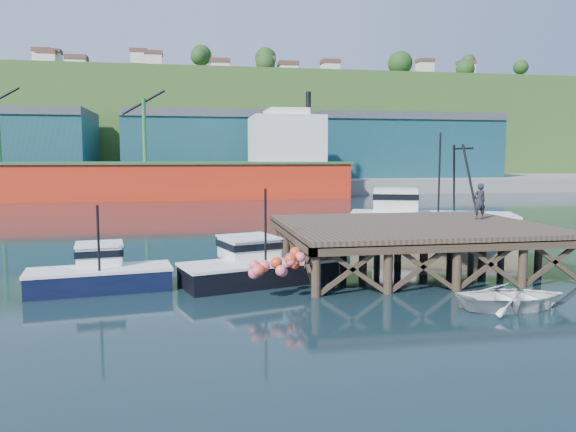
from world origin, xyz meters
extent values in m
plane|color=black|center=(0.00, 0.00, 0.00)|extent=(300.00, 300.00, 0.00)
cube|color=brown|center=(5.50, 0.00, 2.00)|extent=(12.00, 10.00, 0.25)
cube|color=#473828|center=(5.50, -4.85, 1.75)|extent=(12.00, 0.30, 0.35)
cylinder|color=#473828|center=(-0.20, -4.70, 0.80)|extent=(0.36, 0.36, 2.60)
cylinder|color=#473828|center=(-0.20, 4.70, 0.80)|extent=(0.36, 0.36, 2.60)
cylinder|color=#473828|center=(11.20, 4.70, 0.80)|extent=(0.36, 0.36, 2.60)
cube|color=gray|center=(0.00, 70.00, 1.00)|extent=(160.00, 40.00, 2.00)
cube|color=#1B525B|center=(0.00, 65.00, 6.50)|extent=(28.00, 16.00, 9.00)
cube|color=#1B525B|center=(30.00, 65.00, 6.50)|extent=(30.00, 16.00, 9.00)
cube|color=red|center=(-12.00, 48.00, 2.20)|extent=(55.00, 9.50, 4.40)
cube|color=#26592D|center=(-12.00, 48.00, 4.50)|extent=(55.50, 10.00, 0.30)
cube|color=silver|center=(8.00, 48.00, 7.50)|extent=(9.00, 9.00, 6.00)
cube|color=silver|center=(8.00, 48.00, 10.80)|extent=(5.00, 7.00, 1.20)
cylinder|color=black|center=(11.00, 48.00, 12.50)|extent=(0.70, 0.70, 2.50)
cube|color=#2D511E|center=(0.00, 100.00, 11.00)|extent=(220.00, 50.00, 22.00)
cube|color=black|center=(-8.35, -2.26, 0.42)|extent=(5.61, 2.68, 0.84)
cube|color=silver|center=(-8.35, -2.26, 0.85)|extent=(5.72, 2.73, 0.11)
cube|color=silver|center=(-8.49, -1.30, 1.25)|extent=(1.98, 1.98, 0.84)
cube|color=black|center=(-8.49, -1.30, 1.44)|extent=(2.09, 2.09, 0.28)
cylinder|color=black|center=(-8.28, -2.79, 2.14)|extent=(0.10, 0.10, 2.60)
cube|color=black|center=(-2.01, -2.09, 0.44)|extent=(6.75, 4.05, 0.88)
cube|color=silver|center=(-2.01, -2.09, 0.90)|extent=(6.88, 4.13, 0.12)
cube|color=silver|center=(-2.33, -0.99, 1.32)|extent=(2.62, 2.62, 0.88)
cube|color=black|center=(-2.33, -0.99, 1.51)|extent=(2.76, 2.76, 0.29)
cylinder|color=black|center=(-1.83, -2.70, 2.44)|extent=(0.10, 0.10, 3.12)
sphere|color=#F55A6A|center=(-2.20, -4.81, 1.07)|extent=(0.41, 0.41, 0.41)
sphere|color=#F55A6A|center=(-1.32, -4.62, 1.27)|extent=(0.41, 0.41, 0.41)
sphere|color=red|center=(-1.71, -5.11, 1.46)|extent=(0.41, 0.41, 0.41)
cube|color=beige|center=(10.26, 8.10, 0.81)|extent=(10.50, 6.68, 1.62)
cube|color=silver|center=(10.26, 8.10, 1.67)|extent=(10.73, 6.91, 0.14)
cube|color=silver|center=(8.01, 8.10, 2.44)|extent=(3.42, 3.31, 1.62)
cube|color=black|center=(8.01, 8.10, 2.80)|extent=(3.54, 3.43, 0.36)
cylinder|color=black|center=(10.71, 8.10, 4.06)|extent=(0.12, 0.12, 5.42)
imported|color=white|center=(6.17, -7.54, 0.40)|extent=(3.92, 2.86, 0.79)
imported|color=black|center=(9.56, 1.02, 3.04)|extent=(0.69, 0.48, 1.82)
camera|label=1|loc=(-4.93, -24.91, 5.25)|focal=35.00mm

